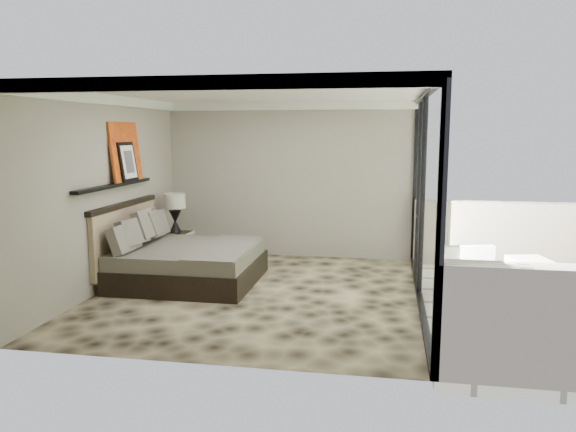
% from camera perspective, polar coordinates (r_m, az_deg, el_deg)
% --- Properties ---
extents(floor, '(5.00, 5.00, 0.00)m').
position_cam_1_polar(floor, '(8.08, -3.02, -7.84)').
color(floor, black).
rests_on(floor, ground).
extents(ceiling, '(4.50, 5.00, 0.02)m').
position_cam_1_polar(ceiling, '(7.77, -3.19, 12.31)').
color(ceiling, silver).
rests_on(ceiling, back_wall).
extents(back_wall, '(4.50, 0.02, 2.80)m').
position_cam_1_polar(back_wall, '(10.23, 0.09, 3.64)').
color(back_wall, gray).
rests_on(back_wall, floor).
extents(left_wall, '(0.02, 5.00, 2.80)m').
position_cam_1_polar(left_wall, '(8.59, -17.82, 2.27)').
color(left_wall, gray).
rests_on(left_wall, floor).
extents(glass_wall, '(0.08, 5.00, 2.80)m').
position_cam_1_polar(glass_wall, '(7.61, 13.63, 1.67)').
color(glass_wall, white).
rests_on(glass_wall, floor).
extents(terrace_slab, '(3.00, 5.00, 0.12)m').
position_cam_1_polar(terrace_slab, '(8.14, 23.97, -8.91)').
color(terrace_slab, beige).
rests_on(terrace_slab, ground).
extents(picture_ledge, '(0.12, 2.20, 0.05)m').
position_cam_1_polar(picture_ledge, '(8.64, -17.19, 3.00)').
color(picture_ledge, black).
rests_on(picture_ledge, left_wall).
extents(bed, '(2.09, 2.02, 1.15)m').
position_cam_1_polar(bed, '(8.72, -10.66, -4.43)').
color(bed, black).
rests_on(bed, floor).
extents(nightstand, '(0.59, 0.59, 0.58)m').
position_cam_1_polar(nightstand, '(10.11, -11.55, -2.94)').
color(nightstand, black).
rests_on(nightstand, floor).
extents(table_lamp, '(0.38, 0.38, 0.69)m').
position_cam_1_polar(table_lamp, '(10.04, -11.42, 0.85)').
color(table_lamp, black).
rests_on(table_lamp, nightstand).
extents(abstract_canvas, '(0.13, 0.90, 0.90)m').
position_cam_1_polar(abstract_canvas, '(8.99, -16.21, 6.28)').
color(abstract_canvas, '#A24F0D').
rests_on(abstract_canvas, picture_ledge).
extents(framed_print, '(0.11, 0.50, 0.60)m').
position_cam_1_polar(framed_print, '(8.93, -15.98, 5.32)').
color(framed_print, black).
rests_on(framed_print, picture_ledge).
extents(ottoman, '(0.60, 0.60, 0.51)m').
position_cam_1_polar(ottoman, '(8.71, 23.22, -5.60)').
color(ottoman, white).
rests_on(ottoman, terrace_slab).
extents(lounger, '(1.15, 1.71, 0.61)m').
position_cam_1_polar(lounger, '(8.21, 19.58, -6.71)').
color(lounger, silver).
rests_on(lounger, terrace_slab).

